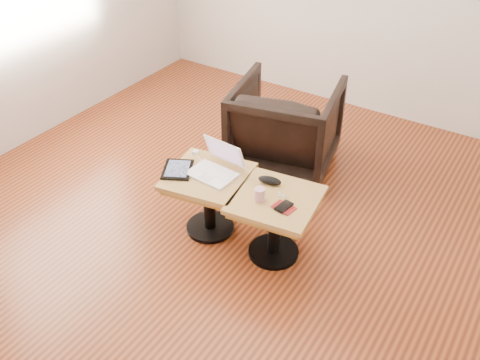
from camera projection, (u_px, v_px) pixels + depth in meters
The scene contains 11 objects.
room_shell at pixel (241, 49), 2.72m from camera, with size 4.52×4.52×2.71m.
side_table_left at pixel (209, 189), 3.44m from camera, with size 0.57×0.57×0.45m.
side_table_right at pixel (275, 212), 3.25m from camera, with size 0.55×0.55×0.45m.
laptop at pixel (216, 167), 3.37m from camera, with size 0.31×0.29×0.20m.
tablet at pixel (178, 169), 3.41m from camera, with size 0.26×0.28×0.02m.
charging_adapter at pixel (195, 152), 3.57m from camera, with size 0.04×0.04×0.02m, color white.
glasses_case at pixel (270, 180), 3.29m from camera, with size 0.15×0.06×0.05m, color black.
striped_cup at pixel (260, 194), 3.14m from camera, with size 0.06×0.06×0.08m, color #BC4E69.
earbuds_tangle at pixel (282, 195), 3.19m from camera, with size 0.07×0.05×0.01m.
phone_on_sleeve at pixel (284, 207), 3.10m from camera, with size 0.14×0.12×0.02m.
armchair at pixel (286, 126), 4.08m from camera, with size 0.75×0.77×0.70m, color black.
Camera 1 is at (1.40, -2.19, 2.38)m, focal length 40.00 mm.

